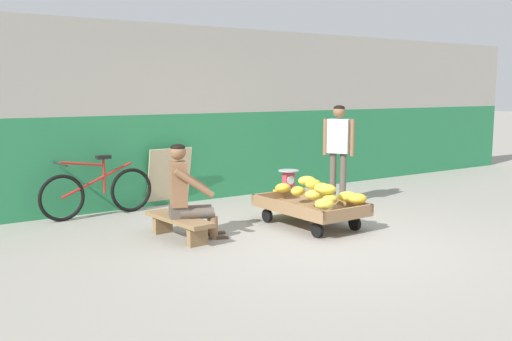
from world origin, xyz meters
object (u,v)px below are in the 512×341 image
bicycle_near_left (98,192)px  customer_adult (339,143)px  shopping_bag (307,207)px  weighing_scale (289,179)px  sign_board (169,177)px  low_bench (179,223)px  vendor_seated (186,192)px  banana_cart (310,208)px  plastic_crate (288,200)px

bicycle_near_left → customer_adult: size_ratio=1.08×
shopping_bag → weighing_scale: bearing=87.7°
weighing_scale → sign_board: (-1.29, 1.32, -0.01)m
low_bench → vendor_seated: size_ratio=0.98×
low_bench → customer_adult: size_ratio=0.73×
bicycle_near_left → sign_board: bearing=8.0°
banana_cart → bicycle_near_left: (-2.06, 2.15, 0.11)m
weighing_scale → customer_adult: 1.03m
low_bench → weighing_scale: size_ratio=3.74×
sign_board → vendor_seated: bearing=-110.7°
plastic_crate → weighing_scale: bearing=-90.0°
banana_cart → low_bench: size_ratio=1.30×
banana_cart → shopping_bag: banana_cart is taller
weighing_scale → bicycle_near_left: (-2.48, 1.15, -0.10)m
weighing_scale → bicycle_near_left: bicycle_near_left is taller
customer_adult → weighing_scale: bearing=174.6°
vendor_seated → shopping_bag: bearing=6.1°
low_bench → sign_board: sign_board is taller
plastic_crate → bicycle_near_left: size_ratio=0.22×
plastic_crate → weighing_scale: (0.00, -0.00, 0.30)m
banana_cart → plastic_crate: (0.42, 1.00, -0.09)m
weighing_scale → customer_adult: (0.90, -0.09, 0.50)m
customer_adult → bicycle_near_left: bearing=159.9°
low_bench → sign_board: size_ratio=1.26×
weighing_scale → sign_board: bearing=134.5°
banana_cart → shopping_bag: size_ratio=6.06×
weighing_scale → customer_adult: bearing=-5.4°
plastic_crate → shopping_bag: plastic_crate is taller
banana_cart → customer_adult: 1.76m
banana_cart → low_bench: bearing=167.9°
vendor_seated → shopping_bag: (2.02, 0.22, -0.45)m
low_bench → weighing_scale: weighing_scale is taller
banana_cart → bicycle_near_left: 2.98m
plastic_crate → customer_adult: customer_adult is taller
sign_board → customer_adult: customer_adult is taller
vendor_seated → low_bench: bearing=159.1°
banana_cart → low_bench: banana_cart is taller
customer_adult → low_bench: bearing=-169.7°
weighing_scale → plastic_crate: bearing=90.0°
banana_cart → vendor_seated: (-1.62, 0.33, 0.33)m
weighing_scale → vendor_seated: bearing=-162.0°
low_bench → sign_board: bearing=66.9°
vendor_seated → sign_board: (0.75, 1.98, -0.13)m
customer_adult → vendor_seated: bearing=-168.9°
vendor_seated → plastic_crate: (2.04, 0.67, -0.42)m
weighing_scale → low_bench: bearing=-163.4°
bicycle_near_left → weighing_scale: bearing=-24.8°
plastic_crate → weighing_scale: weighing_scale is taller
low_bench → plastic_crate: bearing=16.6°
plastic_crate → customer_adult: size_ratio=0.24×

